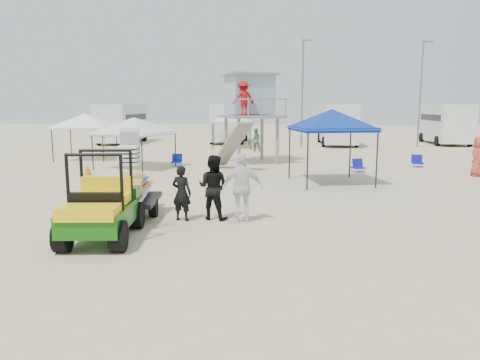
# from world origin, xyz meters

# --- Properties ---
(ground) EXTENTS (140.00, 140.00, 0.00)m
(ground) POSITION_xyz_m (0.00, 0.00, 0.00)
(ground) COLOR beige
(ground) RESTS_ON ground
(utility_cart) EXTENTS (1.66, 2.90, 2.10)m
(utility_cart) POSITION_xyz_m (-2.73, 1.74, 0.98)
(utility_cart) COLOR #12570D
(utility_cart) RESTS_ON ground
(surf_trailer) EXTENTS (1.59, 2.64, 2.26)m
(surf_trailer) POSITION_xyz_m (-2.72, 4.08, 0.92)
(surf_trailer) COLOR black
(surf_trailer) RESTS_ON ground
(man_left) EXTENTS (0.64, 0.49, 1.56)m
(man_left) POSITION_xyz_m (-1.20, 3.78, 0.78)
(man_left) COLOR black
(man_left) RESTS_ON ground
(man_mid) EXTENTS (1.04, 0.90, 1.83)m
(man_mid) POSITION_xyz_m (-0.35, 4.03, 0.92)
(man_mid) COLOR black
(man_mid) RESTS_ON ground
(man_right) EXTENTS (1.19, 0.67, 1.92)m
(man_right) POSITION_xyz_m (0.50, 3.78, 0.96)
(man_right) COLOR white
(man_right) RESTS_ON ground
(lifeguard_tower) EXTENTS (3.99, 3.99, 4.81)m
(lifeguard_tower) POSITION_xyz_m (-0.26, 17.27, 3.59)
(lifeguard_tower) COLOR gray
(lifeguard_tower) RESTS_ON ground
(canopy_blue) EXTENTS (3.53, 3.53, 3.45)m
(canopy_blue) POSITION_xyz_m (3.55, 10.61, 2.90)
(canopy_blue) COLOR black
(canopy_blue) RESTS_ON ground
(canopy_white_a) EXTENTS (3.97, 3.97, 2.99)m
(canopy_white_a) POSITION_xyz_m (-5.95, 14.52, 2.45)
(canopy_white_a) COLOR black
(canopy_white_a) RESTS_ON ground
(canopy_white_b) EXTENTS (3.26, 3.26, 3.13)m
(canopy_white_b) POSITION_xyz_m (-10.04, 17.98, 2.58)
(canopy_white_b) COLOR black
(canopy_white_b) RESTS_ON ground
(canopy_white_c) EXTENTS (3.22, 3.22, 3.17)m
(canopy_white_c) POSITION_xyz_m (-2.25, 26.14, 2.62)
(canopy_white_c) COLOR black
(canopy_white_c) RESTS_ON ground
(umbrella_a) EXTENTS (2.15, 2.18, 1.70)m
(umbrella_a) POSITION_xyz_m (-8.77, 17.59, 0.85)
(umbrella_a) COLOR red
(umbrella_a) RESTS_ON ground
(umbrella_b) EXTENTS (2.50, 2.51, 1.62)m
(umbrella_b) POSITION_xyz_m (-1.62, 17.94, 0.81)
(umbrella_b) COLOR orange
(umbrella_b) RESTS_ON ground
(cone_near) EXTENTS (0.34, 0.34, 0.50)m
(cone_near) POSITION_xyz_m (-7.41, 11.90, 0.25)
(cone_near) COLOR orange
(cone_near) RESTS_ON ground
(cone_far) EXTENTS (0.34, 0.34, 0.50)m
(cone_far) POSITION_xyz_m (-5.56, 7.69, 0.25)
(cone_far) COLOR #F54C07
(cone_far) RESTS_ON ground
(beach_chair_a) EXTENTS (0.58, 0.62, 0.64)m
(beach_chair_a) POSITION_xyz_m (-4.02, 15.47, 0.31)
(beach_chair_a) COLOR #1024B0
(beach_chair_a) RESTS_ON ground
(beach_chair_b) EXTENTS (0.70, 0.76, 0.64)m
(beach_chair_b) POSITION_xyz_m (5.23, 14.07, 0.31)
(beach_chair_b) COLOR #140FAC
(beach_chair_b) RESTS_ON ground
(beach_chair_c) EXTENTS (0.62, 0.66, 0.64)m
(beach_chair_c) POSITION_xyz_m (8.61, 16.19, 0.31)
(beach_chair_c) COLOR #0D0F95
(beach_chair_c) RESTS_ON ground
(rv_far_left) EXTENTS (2.64, 6.80, 3.25)m
(rv_far_left) POSITION_xyz_m (-12.00, 29.99, 1.80)
(rv_far_left) COLOR silver
(rv_far_left) RESTS_ON ground
(rv_mid_left) EXTENTS (2.65, 6.50, 3.25)m
(rv_mid_left) POSITION_xyz_m (-3.00, 31.49, 1.80)
(rv_mid_left) COLOR silver
(rv_mid_left) RESTS_ON ground
(rv_mid_right) EXTENTS (2.64, 7.00, 3.25)m
(rv_mid_right) POSITION_xyz_m (6.00, 29.99, 1.80)
(rv_mid_right) COLOR silver
(rv_mid_right) RESTS_ON ground
(rv_far_right) EXTENTS (2.64, 6.60, 3.25)m
(rv_far_right) POSITION_xyz_m (15.00, 31.49, 1.80)
(rv_far_right) COLOR silver
(rv_far_right) RESTS_ON ground
(light_pole_left) EXTENTS (0.14, 0.14, 8.00)m
(light_pole_left) POSITION_xyz_m (3.00, 27.00, 4.00)
(light_pole_left) COLOR slate
(light_pole_left) RESTS_ON ground
(light_pole_right) EXTENTS (0.14, 0.14, 8.00)m
(light_pole_right) POSITION_xyz_m (12.00, 28.50, 4.00)
(light_pole_right) COLOR slate
(light_pole_right) RESTS_ON ground
(distant_beachgoers) EXTENTS (11.51, 11.80, 1.80)m
(distant_beachgoers) POSITION_xyz_m (5.56, 18.00, 0.85)
(distant_beachgoers) COLOR #C14137
(distant_beachgoers) RESTS_ON ground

